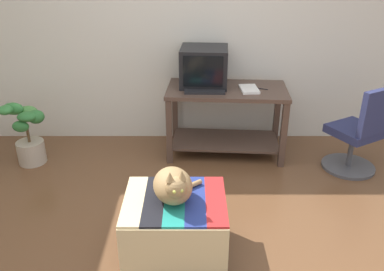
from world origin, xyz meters
name	(u,v)px	position (x,y,z in m)	size (l,w,h in m)	color
ground_plane	(182,252)	(0.00, 0.00, 0.00)	(14.00, 14.00, 0.00)	brown
back_wall	(184,23)	(0.00, 2.05, 1.30)	(8.00, 0.10, 2.60)	silver
desk	(225,110)	(0.42, 1.60, 0.49)	(1.26, 0.71, 0.73)	#4C382D
tv_monitor	(202,67)	(0.19, 1.71, 0.92)	(0.50, 0.48, 0.39)	black
keyboard	(203,91)	(0.19, 1.47, 0.74)	(0.40, 0.15, 0.02)	black
book	(247,89)	(0.64, 1.54, 0.74)	(0.17, 0.27, 0.02)	white
ottoman_with_blanket	(174,226)	(-0.06, 0.01, 0.23)	(0.71, 0.62, 0.45)	#4C4238
cat	(172,186)	(-0.06, 0.00, 0.58)	(0.37, 0.42, 0.30)	#9E7A4C
potted_plant	(27,134)	(-1.59, 1.37, 0.32)	(0.42, 0.34, 0.65)	#B7A893
office_chair	(357,135)	(1.68, 1.20, 0.39)	(0.57, 0.57, 0.89)	#4C4C51
pen	(259,88)	(0.77, 1.58, 0.73)	(0.01, 0.01, 0.14)	black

